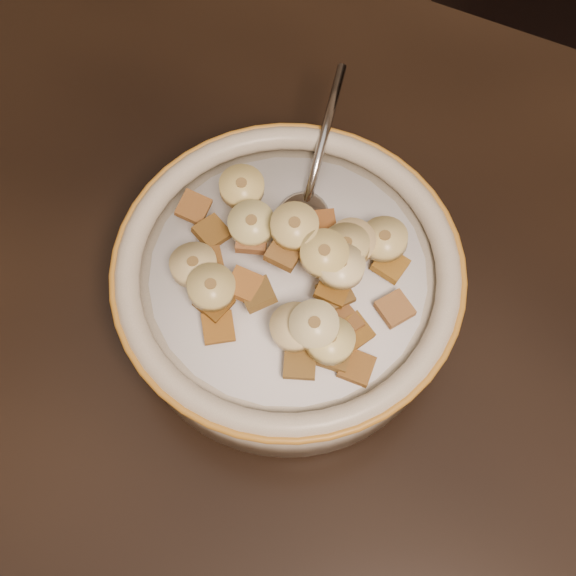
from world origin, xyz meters
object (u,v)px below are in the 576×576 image
at_px(cereal_bowl, 288,290).
at_px(table, 452,560).
at_px(spoon, 301,224).
at_px(chair, 566,20).

bearing_deg(cereal_bowl, table, -34.26).
distance_m(cereal_bowl, spoon, 0.05).
xyz_separation_m(table, spoon, (-0.18, 0.15, 0.08)).
bearing_deg(cereal_bowl, spoon, 99.81).
bearing_deg(table, cereal_bowl, 147.11).
distance_m(table, spoon, 0.25).
bearing_deg(cereal_bowl, chair, 79.33).
relative_size(table, spoon, 25.72).
distance_m(table, cereal_bowl, 0.21).
bearing_deg(chair, cereal_bowl, -101.72).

